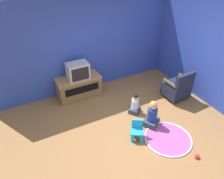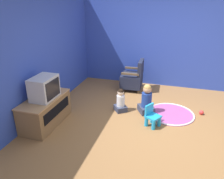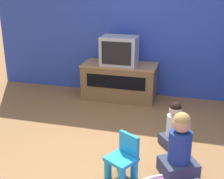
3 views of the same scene
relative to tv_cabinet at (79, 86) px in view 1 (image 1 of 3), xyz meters
name	(u,v)px [view 1 (image 1 of 3)]	position (x,y,z in m)	size (l,w,h in m)	color
ground_plane	(138,134)	(0.66, -2.05, -0.31)	(30.00, 30.00, 0.00)	olive
wall_back	(84,45)	(0.37, 0.36, 1.03)	(5.42, 0.12, 2.67)	#2D47B2
tv_cabinet	(79,86)	(0.00, 0.00, 0.00)	(1.21, 0.56, 0.59)	brown
television	(78,71)	(0.00, -0.04, 0.51)	(0.57, 0.40, 0.46)	#B7B7BC
black_armchair	(177,88)	(2.37, -1.36, 0.04)	(0.65, 0.61, 0.88)	brown
yellow_kid_chair	(137,132)	(0.56, -2.14, -0.12)	(0.36, 0.36, 0.46)	#1E99DB
play_mat	(168,139)	(1.17, -2.50, -0.30)	(1.07, 1.07, 0.04)	#A54C8C
child_watching_left	(152,115)	(1.10, -1.94, -0.01)	(0.46, 0.44, 0.69)	#33384C
child_watching_center	(135,104)	(1.00, -1.35, -0.07)	(0.38, 0.37, 0.56)	#33384C
toy_ball	(197,156)	(1.35, -3.17, -0.26)	(0.10, 0.10, 0.10)	red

